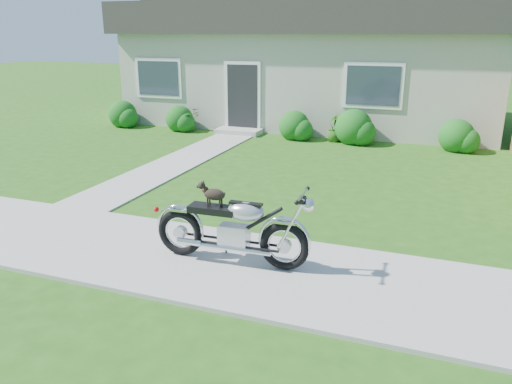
% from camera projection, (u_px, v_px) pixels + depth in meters
% --- Properties ---
extents(ground, '(80.00, 80.00, 0.00)m').
position_uv_depth(ground, '(112.00, 245.00, 7.46)').
color(ground, '#235114').
rests_on(ground, ground).
extents(sidewalk, '(24.00, 2.20, 0.04)m').
position_uv_depth(sidewalk, '(111.00, 244.00, 7.46)').
color(sidewalk, '#9E9B93').
rests_on(sidewalk, ground).
extents(walkway, '(1.20, 8.00, 0.03)m').
position_uv_depth(walkway, '(183.00, 160.00, 12.42)').
color(walkway, '#9E9B93').
rests_on(walkway, ground).
extents(house, '(12.60, 7.03, 4.50)m').
position_uv_depth(house, '(314.00, 59.00, 17.51)').
color(house, beige).
rests_on(house, ground).
extents(shrub_row, '(11.47, 1.06, 1.06)m').
position_uv_depth(shrub_row, '(279.00, 124.00, 14.96)').
color(shrub_row, '#175918').
rests_on(shrub_row, ground).
extents(potted_plant_left, '(0.74, 0.80, 0.74)m').
position_uv_depth(potted_plant_left, '(189.00, 119.00, 16.04)').
color(potted_plant_left, '#245516').
rests_on(potted_plant_left, ground).
extents(potted_plant_right, '(0.63, 0.63, 0.82)m').
position_uv_depth(potted_plant_right, '(335.00, 128.00, 14.45)').
color(potted_plant_right, '#295A18').
rests_on(potted_plant_right, ground).
extents(motorcycle_with_dog, '(2.22, 0.60, 1.10)m').
position_uv_depth(motorcycle_with_dog, '(234.00, 228.00, 6.66)').
color(motorcycle_with_dog, black).
rests_on(motorcycle_with_dog, sidewalk).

